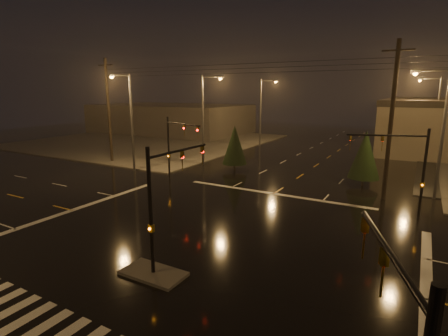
{
  "coord_description": "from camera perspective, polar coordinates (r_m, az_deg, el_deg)",
  "views": [
    {
      "loc": [
        10.12,
        -15.17,
        8.32
      ],
      "look_at": [
        -1.78,
        5.74,
        3.0
      ],
      "focal_mm": 28.0,
      "sensor_mm": 36.0,
      "label": 1
    }
  ],
  "objects": [
    {
      "name": "streetlight_2",
      "position": [
        53.64,
        6.3,
        9.71
      ],
      "size": [
        2.77,
        0.32,
        10.0
      ],
      "color": "#38383A",
      "rests_on": "ground"
    },
    {
      "name": "streetlight_5",
      "position": [
        37.19,
        -15.23,
        8.16
      ],
      "size": [
        0.32,
        2.77,
        10.0
      ],
      "color": "#38383A",
      "rests_on": "ground"
    },
    {
      "name": "ground",
      "position": [
        20.04,
        -3.78,
        -12.09
      ],
      "size": [
        140.0,
        140.0,
        0.0
      ],
      "primitive_type": "plane",
      "color": "black",
      "rests_on": "ground"
    },
    {
      "name": "median_island",
      "position": [
        17.18,
        -11.45,
        -16.49
      ],
      "size": [
        3.0,
        1.6,
        0.15
      ],
      "primitive_type": "cube",
      "color": "#4A4742",
      "rests_on": "ground"
    },
    {
      "name": "signal_mast_nw",
      "position": [
        32.33,
        -8.09,
        4.3
      ],
      "size": [
        4.84,
        1.86,
        6.0
      ],
      "color": "black",
      "rests_on": "ground"
    },
    {
      "name": "conifer_3",
      "position": [
        37.05,
        1.76,
        3.81
      ],
      "size": [
        2.62,
        2.62,
        4.79
      ],
      "color": "black",
      "rests_on": "ground"
    },
    {
      "name": "streetlight_3",
      "position": [
        31.29,
        31.68,
        6.01
      ],
      "size": [
        2.77,
        0.32,
        10.0
      ],
      "color": "#38383A",
      "rests_on": "ground"
    },
    {
      "name": "streetlight_1",
      "position": [
        39.5,
        -3.1,
        8.8
      ],
      "size": [
        2.77,
        0.32,
        10.0
      ],
      "color": "#38383A",
      "rests_on": "ground"
    },
    {
      "name": "signal_mast_ne",
      "position": [
        25.71,
        27.76,
        0.88
      ],
      "size": [
        4.84,
        1.86,
        6.0
      ],
      "color": "black",
      "rests_on": "ground"
    },
    {
      "name": "sidewalk_nw",
      "position": [
        60.97,
        -11.9,
        4.42
      ],
      "size": [
        36.0,
        36.0,
        0.12
      ],
      "primitive_type": "cube",
      "color": "#4A4742",
      "rests_on": "ground"
    },
    {
      "name": "utility_pole_1",
      "position": [
        29.33,
        25.61,
        6.98
      ],
      "size": [
        2.2,
        0.32,
        12.0
      ],
      "color": "black",
      "rests_on": "ground"
    },
    {
      "name": "stop_bar_far",
      "position": [
        29.26,
        8.17,
        -4.17
      ],
      "size": [
        16.0,
        0.5,
        0.01
      ],
      "primitive_type": "cube",
      "color": "beige",
      "rests_on": "ground"
    },
    {
      "name": "utility_pole_0",
      "position": [
        43.44,
        -18.32,
        8.96
      ],
      "size": [
        2.2,
        0.32,
        12.0
      ],
      "color": "black",
      "rests_on": "ground"
    },
    {
      "name": "signal_mast_median",
      "position": [
        16.42,
        -9.88,
        -3.88
      ],
      "size": [
        0.25,
        4.59,
        6.0
      ],
      "color": "black",
      "rests_on": "ground"
    },
    {
      "name": "commercial_block",
      "position": [
        73.04,
        -8.7,
        7.99
      ],
      "size": [
        30.0,
        18.0,
        5.6
      ],
      "primitive_type": "cube",
      "color": "#433E3B",
      "rests_on": "ground"
    },
    {
      "name": "streetlight_4",
      "position": [
        51.24,
        31.12,
        7.89
      ],
      "size": [
        2.77,
        0.32,
        10.0
      ],
      "color": "#38383A",
      "rests_on": "ground"
    },
    {
      "name": "conifer_4",
      "position": [
        33.26,
        22.03,
        2.06
      ],
      "size": [
        2.73,
        2.73,
        4.97
      ],
      "color": "black",
      "rests_on": "ground"
    }
  ]
}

